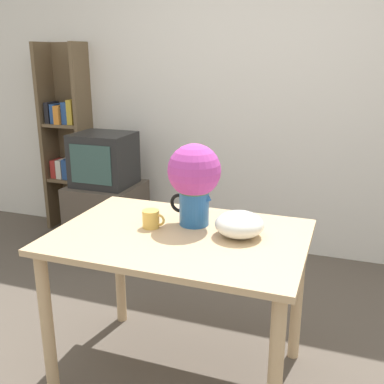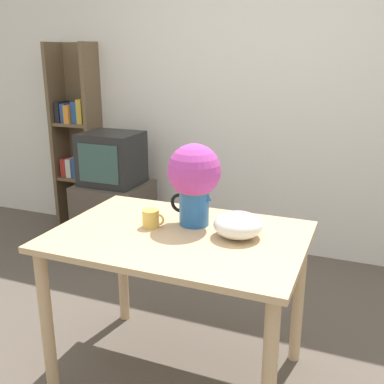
% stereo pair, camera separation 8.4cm
% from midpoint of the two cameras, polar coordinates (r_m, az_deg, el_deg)
% --- Properties ---
extents(wall_back, '(8.00, 0.05, 2.60)m').
position_cam_midpoint_polar(wall_back, '(3.70, 10.50, 11.94)').
color(wall_back, silver).
rests_on(wall_back, ground_plane).
extents(table, '(1.19, 0.82, 0.80)m').
position_cam_midpoint_polar(table, '(2.19, -0.57, -8.29)').
color(table, tan).
rests_on(table, ground_plane).
extents(flower_vase, '(0.26, 0.26, 0.41)m').
position_cam_midpoint_polar(flower_vase, '(2.18, 1.38, 1.77)').
color(flower_vase, '#235B9E').
rests_on(flower_vase, table).
extents(coffee_mug, '(0.12, 0.08, 0.09)m').
position_cam_midpoint_polar(coffee_mug, '(2.21, -4.12, -3.37)').
color(coffee_mug, gold).
rests_on(coffee_mug, table).
extents(white_bowl, '(0.23, 0.23, 0.12)m').
position_cam_midpoint_polar(white_bowl, '(2.10, 7.04, -4.18)').
color(white_bowl, silver).
rests_on(white_bowl, table).
extents(tv_stand, '(0.56, 0.53, 0.57)m').
position_cam_midpoint_polar(tv_stand, '(3.92, -9.15, -2.96)').
color(tv_stand, '#4C4238').
rests_on(tv_stand, ground_plane).
extents(tv_set, '(0.46, 0.41, 0.43)m').
position_cam_midpoint_polar(tv_set, '(3.78, -9.52, 4.20)').
color(tv_set, black).
rests_on(tv_set, tv_stand).
extents(bookshelf, '(0.42, 0.26, 1.72)m').
position_cam_midpoint_polar(bookshelf, '(4.36, -13.79, 6.58)').
color(bookshelf, brown).
rests_on(bookshelf, ground_plane).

